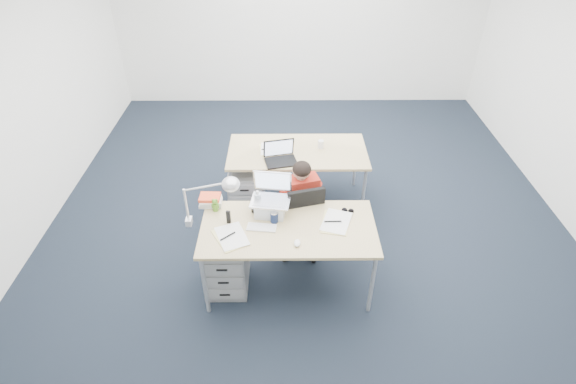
{
  "coord_description": "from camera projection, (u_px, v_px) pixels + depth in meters",
  "views": [
    {
      "loc": [
        -0.25,
        -3.97,
        3.39
      ],
      "look_at": [
        -0.22,
        -0.47,
        0.85
      ],
      "focal_mm": 28.0,
      "sensor_mm": 36.0,
      "label": 1
    }
  ],
  "objects": [
    {
      "name": "desk_near",
      "position": [
        288.0,
        231.0,
        4.11
      ],
      "size": [
        1.6,
        0.8,
        0.73
      ],
      "color": "tan",
      "rests_on": "ground"
    },
    {
      "name": "room",
      "position": [
        312.0,
        88.0,
        4.2
      ],
      "size": [
        6.02,
        7.02,
        2.8
      ],
      "color": "white",
      "rests_on": "ground"
    },
    {
      "name": "papers_left",
      "position": [
        230.0,
        237.0,
        3.96
      ],
      "size": [
        0.36,
        0.41,
        0.01
      ],
      "primitive_type": "cube",
      "rotation": [
        0.0,
        0.0,
        0.44
      ],
      "color": "#E3D783",
      "rests_on": "desk_near"
    },
    {
      "name": "papers_right",
      "position": [
        335.0,
        222.0,
        4.13
      ],
      "size": [
        0.32,
        0.39,
        0.01
      ],
      "primitive_type": "cube",
      "rotation": [
        0.0,
        0.0,
        -0.28
      ],
      "color": "#E3D783",
      "rests_on": "desk_near"
    },
    {
      "name": "floor",
      "position": [
        307.0,
        227.0,
        5.2
      ],
      "size": [
        7.0,
        7.0,
        0.0
      ],
      "primitive_type": "plane",
      "color": "black",
      "rests_on": "ground"
    },
    {
      "name": "drawer_pedestal_far",
      "position": [
        247.0,
        189.0,
        5.34
      ],
      "size": [
        0.4,
        0.5,
        0.55
      ],
      "primitive_type": "cube",
      "color": "gray",
      "rests_on": "ground"
    },
    {
      "name": "sunglasses",
      "position": [
        348.0,
        211.0,
        4.26
      ],
      "size": [
        0.13,
        0.08,
        0.03
      ],
      "primitive_type": null,
      "rotation": [
        0.0,
        0.0,
        -0.25
      ],
      "color": "black",
      "rests_on": "desk_near"
    },
    {
      "name": "computer_mouse",
      "position": [
        297.0,
        243.0,
        3.89
      ],
      "size": [
        0.06,
        0.1,
        0.03
      ],
      "primitive_type": "ellipsoid",
      "rotation": [
        0.0,
        0.0,
        -0.04
      ],
      "color": "white",
      "rests_on": "desk_near"
    },
    {
      "name": "far_cup",
      "position": [
        321.0,
        144.0,
        5.21
      ],
      "size": [
        0.07,
        0.07,
        0.1
      ],
      "primitive_type": "cylinder",
      "rotation": [
        0.0,
        0.0,
        -0.09
      ],
      "color": "white",
      "rests_on": "desk_far"
    },
    {
      "name": "seated_person",
      "position": [
        297.0,
        201.0,
        4.71
      ],
      "size": [
        0.44,
        0.65,
        1.09
      ],
      "rotation": [
        0.0,
        0.0,
        0.28
      ],
      "color": "#9E2316",
      "rests_on": "ground"
    },
    {
      "name": "can_koozie",
      "position": [
        274.0,
        217.0,
        4.11
      ],
      "size": [
        0.09,
        0.09,
        0.12
      ],
      "primitive_type": "cylinder",
      "rotation": [
        0.0,
        0.0,
        -0.3
      ],
      "color": "#162346",
      "rests_on": "desk_near"
    },
    {
      "name": "bear_figurine",
      "position": [
        215.0,
        205.0,
        4.24
      ],
      "size": [
        0.09,
        0.07,
        0.14
      ],
      "primitive_type": null,
      "rotation": [
        0.0,
        0.0,
        0.32
      ],
      "color": "#3B7E21",
      "rests_on": "desk_near"
    },
    {
      "name": "cordless_phone",
      "position": [
        228.0,
        217.0,
        4.09
      ],
      "size": [
        0.04,
        0.03,
        0.14
      ],
      "primitive_type": "cube",
      "rotation": [
        0.0,
        0.0,
        -0.25
      ],
      "color": "black",
      "rests_on": "desk_near"
    },
    {
      "name": "far_papers",
      "position": [
        269.0,
        149.0,
        5.2
      ],
      "size": [
        0.21,
        0.29,
        0.01
      ],
      "primitive_type": "cube",
      "rotation": [
        0.0,
        0.0,
        0.06
      ],
      "color": "white",
      "rests_on": "desk_far"
    },
    {
      "name": "wireless_keyboard",
      "position": [
        262.0,
        227.0,
        4.07
      ],
      "size": [
        0.28,
        0.14,
        0.01
      ],
      "primitive_type": "cube",
      "rotation": [
        0.0,
        0.0,
        -0.13
      ],
      "color": "white",
      "rests_on": "desk_near"
    },
    {
      "name": "silver_laptop",
      "position": [
        270.0,
        197.0,
        4.14
      ],
      "size": [
        0.39,
        0.33,
        0.38
      ],
      "primitive_type": null,
      "rotation": [
        0.0,
        0.0,
        -0.13
      ],
      "color": "silver",
      "rests_on": "desk_near"
    },
    {
      "name": "office_chair",
      "position": [
        301.0,
        231.0,
        4.76
      ],
      "size": [
        0.7,
        0.7,
        0.91
      ],
      "rotation": [
        0.0,
        0.0,
        0.26
      ],
      "color": "black",
      "rests_on": "ground"
    },
    {
      "name": "desk_lamp",
      "position": [
        204.0,
        201.0,
        3.97
      ],
      "size": [
        0.49,
        0.34,
        0.53
      ],
      "primitive_type": null,
      "rotation": [
        0.0,
        0.0,
        0.41
      ],
      "color": "silver",
      "rests_on": "desk_near"
    },
    {
      "name": "desk_far",
      "position": [
        297.0,
        154.0,
        5.21
      ],
      "size": [
        1.6,
        0.8,
        0.73
      ],
      "color": "tan",
      "rests_on": "ground"
    },
    {
      "name": "dark_laptop",
      "position": [
        281.0,
        153.0,
        4.9
      ],
      "size": [
        0.41,
        0.4,
        0.25
      ],
      "primitive_type": null,
      "rotation": [
        0.0,
        0.0,
        0.22
      ],
      "color": "black",
      "rests_on": "desk_far"
    },
    {
      "name": "drawer_pedestal_near",
      "position": [
        226.0,
        263.0,
        4.35
      ],
      "size": [
        0.4,
        0.5,
        0.55
      ],
      "primitive_type": "cube",
      "color": "gray",
      "rests_on": "ground"
    },
    {
      "name": "book_stack",
      "position": [
        211.0,
        200.0,
        4.33
      ],
      "size": [
        0.23,
        0.18,
        0.1
      ],
      "primitive_type": "cube",
      "rotation": [
        0.0,
        0.0,
        -0.1
      ],
      "color": "silver",
      "rests_on": "desk_near"
    },
    {
      "name": "headphones",
      "position": [
        264.0,
        209.0,
        4.27
      ],
      "size": [
        0.27,
        0.23,
        0.04
      ],
      "primitive_type": null,
      "rotation": [
        0.0,
        0.0,
        0.14
      ],
      "color": "black",
      "rests_on": "desk_near"
    },
    {
      "name": "water_bottle",
      "position": [
        258.0,
        201.0,
        4.23
      ],
      "size": [
        0.08,
        0.08,
        0.22
      ],
      "primitive_type": "cylinder",
      "rotation": [
        0.0,
        0.0,
        -0.17
      ],
      "color": "silver",
      "rests_on": "desk_near"
    }
  ]
}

